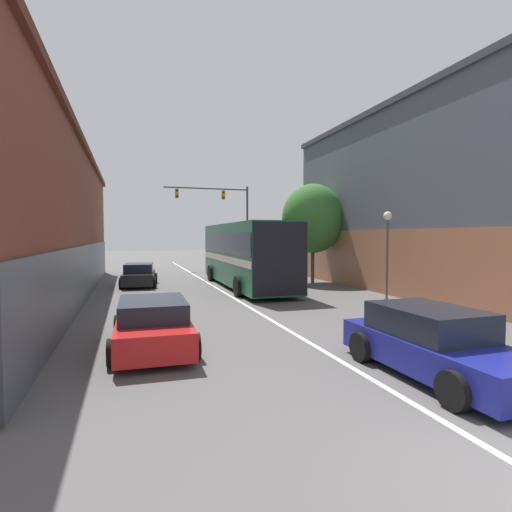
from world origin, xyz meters
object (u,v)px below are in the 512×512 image
(traffic_signal_gantry, at_px, (225,210))
(bus, at_px, (245,252))
(street_lamp, at_px, (387,240))
(parked_car_left_near, at_px, (139,275))
(hatchback_foreground, at_px, (434,344))
(street_tree_near, at_px, (313,219))
(parked_car_left_mid, at_px, (153,324))

(traffic_signal_gantry, bearing_deg, bus, -98.43)
(street_lamp, bearing_deg, parked_car_left_near, 140.08)
(street_lamp, bearing_deg, bus, 125.84)
(hatchback_foreground, bearing_deg, bus, -1.78)
(street_tree_near, bearing_deg, hatchback_foreground, -107.15)
(parked_car_left_near, xyz_separation_m, parked_car_left_mid, (0.01, -13.43, -0.01))
(parked_car_left_mid, xyz_separation_m, traffic_signal_gantry, (7.66, 24.25, 4.63))
(hatchback_foreground, relative_size, traffic_signal_gantry, 0.59)
(hatchback_foreground, height_order, street_lamp, street_lamp)
(bus, xyz_separation_m, parked_car_left_mid, (-5.73, -11.22, -1.38))
(bus, height_order, street_lamp, street_lamp)
(parked_car_left_near, height_order, parked_car_left_mid, parked_car_left_near)
(bus, distance_m, parked_car_left_near, 6.30)
(bus, relative_size, traffic_signal_gantry, 1.55)
(hatchback_foreground, xyz_separation_m, parked_car_left_near, (-5.41, 17.35, -0.04))
(parked_car_left_mid, relative_size, traffic_signal_gantry, 0.59)
(parked_car_left_near, xyz_separation_m, traffic_signal_gantry, (7.67, 10.82, 4.62))
(parked_car_left_near, distance_m, parked_car_left_mid, 13.43)
(hatchback_foreground, relative_size, street_lamp, 1.11)
(hatchback_foreground, xyz_separation_m, parked_car_left_mid, (-5.40, 3.92, -0.05))
(hatchback_foreground, bearing_deg, parked_car_left_near, 16.79)
(traffic_signal_gantry, relative_size, street_lamp, 1.88)
(parked_car_left_mid, bearing_deg, traffic_signal_gantry, -16.22)
(hatchback_foreground, height_order, street_tree_near, street_tree_near)
(hatchback_foreground, xyz_separation_m, traffic_signal_gantry, (2.27, 28.17, 4.58))
(parked_car_left_near, height_order, traffic_signal_gantry, traffic_signal_gantry)
(parked_car_left_mid, height_order, street_tree_near, street_tree_near)
(parked_car_left_near, xyz_separation_m, street_tree_near, (10.27, -1.60, 3.34))
(bus, distance_m, street_tree_near, 4.97)
(parked_car_left_near, bearing_deg, parked_car_left_mid, -174.71)
(bus, relative_size, parked_car_left_near, 2.84)
(bus, height_order, traffic_signal_gantry, traffic_signal_gantry)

